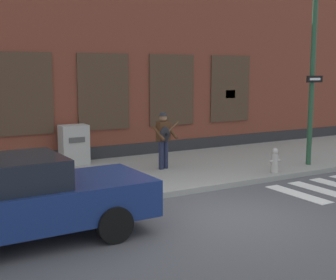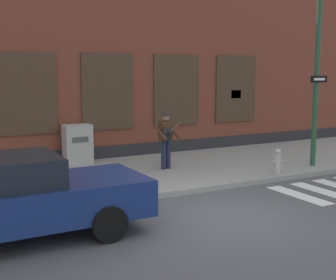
{
  "view_description": "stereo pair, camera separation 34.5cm",
  "coord_description": "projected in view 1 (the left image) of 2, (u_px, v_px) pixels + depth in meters",
  "views": [
    {
      "loc": [
        -5.71,
        -7.56,
        3.02
      ],
      "look_at": [
        -0.17,
        2.09,
        1.34
      ],
      "focal_mm": 50.0,
      "sensor_mm": 36.0,
      "label": 1
    },
    {
      "loc": [
        -5.41,
        -7.73,
        3.02
      ],
      "look_at": [
        -0.17,
        2.09,
        1.34
      ],
      "focal_mm": 50.0,
      "sensor_mm": 36.0,
      "label": 2
    }
  ],
  "objects": [
    {
      "name": "ground_plane",
      "position": [
        225.0,
        216.0,
        9.75
      ],
      "size": [
        160.0,
        160.0,
        0.0
      ],
      "primitive_type": "plane",
      "color": "#4C4C51"
    },
    {
      "name": "sidewalk",
      "position": [
        137.0,
        174.0,
        13.31
      ],
      "size": [
        28.0,
        4.76,
        0.15
      ],
      "color": "gray",
      "rests_on": "ground"
    },
    {
      "name": "building_backdrop",
      "position": [
        81.0,
        59.0,
        16.57
      ],
      "size": [
        28.0,
        4.06,
        6.79
      ],
      "color": "brown",
      "rests_on": "ground"
    },
    {
      "name": "red_car",
      "position": [
        21.0,
        200.0,
        8.18
      ],
      "size": [
        4.63,
        2.05,
        1.53
      ],
      "color": "navy",
      "rests_on": "ground"
    },
    {
      "name": "busker",
      "position": [
        164.0,
        137.0,
        13.55
      ],
      "size": [
        0.75,
        0.59,
        1.66
      ],
      "color": "#1E233D",
      "rests_on": "sidewalk"
    },
    {
      "name": "utility_box",
      "position": [
        74.0,
        145.0,
        14.28
      ],
      "size": [
        0.83,
        0.59,
        1.21
      ],
      "color": "#ADADA8",
      "rests_on": "sidewalk"
    },
    {
      "name": "fire_hydrant",
      "position": [
        275.0,
        161.0,
        13.15
      ],
      "size": [
        0.38,
        0.2,
        0.7
      ],
      "color": "#B2ADA8",
      "rests_on": "sidewalk"
    }
  ]
}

